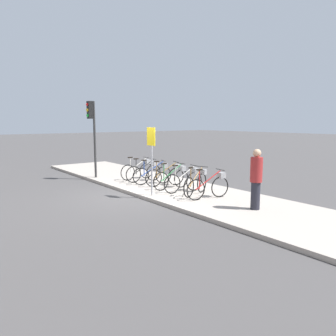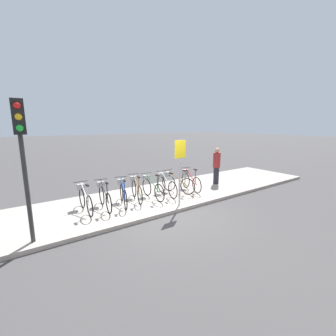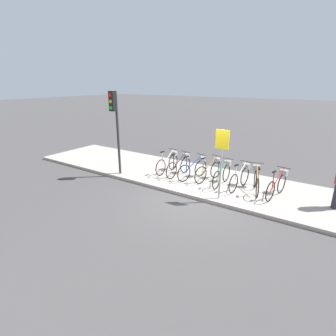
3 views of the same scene
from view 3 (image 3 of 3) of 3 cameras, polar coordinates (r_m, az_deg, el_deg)
name	(u,v)px [view 3 (image 3 of 3)]	position (r m, az deg, el deg)	size (l,w,h in m)	color
ground_plane	(196,200)	(8.94, 6.02, -6.90)	(120.00, 120.00, 0.00)	#423F3F
sidewalk	(216,183)	(10.32, 10.38, -3.22)	(17.63, 3.36, 0.12)	#9E9389
parked_bicycle_0	(168,162)	(11.08, 0.07, 1.32)	(0.46, 1.62, 0.99)	black
parked_bicycle_1	(180,165)	(10.70, 2.62, 0.69)	(0.46, 1.61, 0.99)	black
parked_bicycle_2	(194,168)	(10.37, 5.73, 0.04)	(0.59, 1.57, 0.99)	black
parked_bicycle_3	(210,169)	(10.27, 9.16, -0.30)	(0.54, 1.58, 0.99)	black
parked_bicycle_4	(223,173)	(9.92, 11.82, -1.12)	(0.46, 1.62, 0.99)	black
parked_bicycle_5	(241,177)	(9.73, 15.53, -1.80)	(0.46, 1.61, 0.99)	black
parked_bicycle_6	(256,179)	(9.63, 18.69, -2.34)	(0.67, 1.53, 0.99)	black
parked_bicycle_7	(278,184)	(9.44, 22.75, -3.21)	(0.46, 1.60, 0.99)	black
traffic_light	(115,116)	(10.60, -11.50, 11.08)	(0.24, 0.40, 3.34)	#2D2D2D
sign_post	(222,153)	(8.35, 11.58, 3.24)	(0.44, 0.07, 2.28)	#99999E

